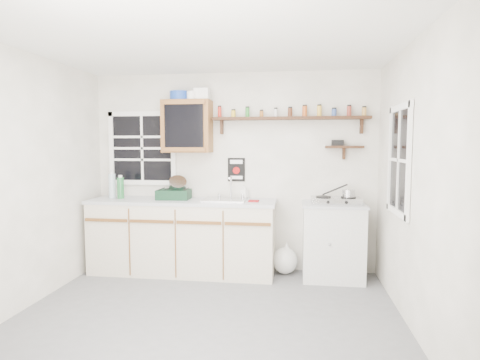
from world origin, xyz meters
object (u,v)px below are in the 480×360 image
Objects in this scene: main_cabinet at (183,236)px; hotplate at (336,200)px; upper_cabinet at (187,126)px; spice_shelf at (291,117)px; right_cabinet at (333,241)px; dish_rack at (175,191)px.

main_cabinet is 1.92m from hotplate.
spice_shelf is at bearing 3.07° from upper_cabinet.
right_cabinet is 1.40× the size of upper_cabinet.
dish_rack is (-0.10, 0.04, 0.55)m from main_cabinet.
upper_cabinet is 0.83m from dish_rack.
upper_cabinet is 1.13× the size of hotplate.
right_cabinet is at bearing -2.86° from dish_rack.
main_cabinet is at bearing -103.68° from upper_cabinet.
dish_rack is at bearing -173.20° from spice_shelf.
spice_shelf reaches higher than main_cabinet.
main_cabinet is 2.54× the size of right_cabinet.
main_cabinet is at bearing -170.86° from spice_shelf.
right_cabinet is 2.02m from dish_rack.
upper_cabinet reaches higher than spice_shelf.
upper_cabinet reaches higher than main_cabinet.
hotplate is at bearing -3.44° from dish_rack.
upper_cabinet is (0.03, 0.14, 1.36)m from main_cabinet.
upper_cabinet is (-1.80, 0.12, 1.37)m from right_cabinet.
dish_rack is 1.96m from hotplate.
main_cabinet reaches higher than right_cabinet.
dish_rack is at bearing 179.49° from right_cabinet.
spice_shelf is at bearing 4.45° from dish_rack.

